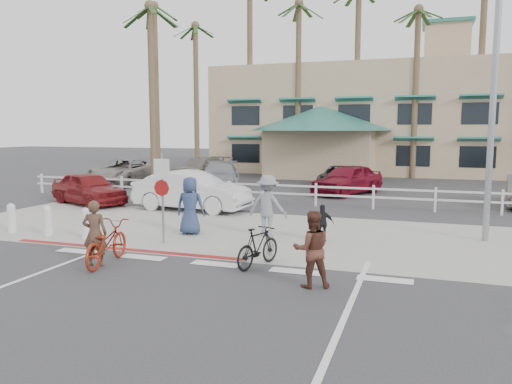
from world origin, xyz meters
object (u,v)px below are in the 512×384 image
(bike_red, at_px, (106,243))
(car_white_sedan, at_px, (192,191))
(car_red_compact, at_px, (89,188))
(sign_post, at_px, (163,194))
(bike_black, at_px, (258,247))

(bike_red, relative_size, car_white_sedan, 0.41)
(bike_red, bearing_deg, car_red_compact, -58.81)
(car_white_sedan, bearing_deg, bike_red, -163.91)
(sign_post, xyz_separation_m, car_white_sedan, (-1.84, 5.67, -0.65))
(car_red_compact, bearing_deg, bike_red, -117.49)
(sign_post, xyz_separation_m, car_red_compact, (-6.87, 5.74, -0.74))
(bike_red, height_order, car_white_sedan, car_white_sedan)
(bike_black, bearing_deg, bike_red, 32.74)
(sign_post, xyz_separation_m, bike_red, (-0.22, -2.41, -0.93))
(bike_red, bearing_deg, bike_black, -173.07)
(bike_black, distance_m, car_white_sedan, 8.82)
(sign_post, relative_size, bike_black, 1.79)
(bike_red, xyz_separation_m, bike_black, (3.57, 0.95, -0.04))
(bike_red, bearing_deg, sign_post, -103.25)
(bike_red, bearing_deg, car_white_sedan, -86.67)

